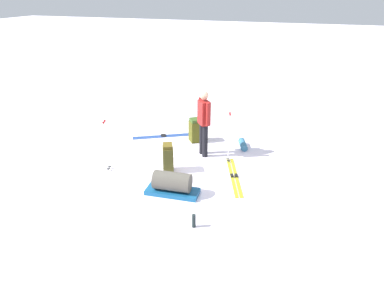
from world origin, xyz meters
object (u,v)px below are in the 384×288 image
Objects in this scene: ski_pair_near at (234,176)px; gear_sled at (172,184)px; ski_pair_far at (163,136)px; backpack_bright at (195,130)px; ski_poles_planted_far at (229,135)px; ski_poles_planted_near at (106,143)px; sleeping_mat_rolled at (243,145)px; thermos_bottle at (194,221)px; skier_standing at (204,120)px; backpack_large_dark at (168,158)px.

ski_pair_near is 1.54× the size of gear_sled.
backpack_bright is (-0.02, -0.97, 0.31)m from ski_pair_far.
ski_poles_planted_far is at bearing -21.98° from gear_sled.
ski_poles_planted_near is at bearing 118.00° from ski_poles_planted_far.
ski_pair_far is 2.34m from sleeping_mat_rolled.
ski_pair_far is 2.46m from ski_poles_planted_near.
sleeping_mat_rolled is at bearing -1.98° from thermos_bottle.
ski_poles_planted_near reaches higher than sleeping_mat_rolled.
gear_sled reaches higher than sleeping_mat_rolled.
thermos_bottle is at bearing 172.52° from ski_pair_near.
thermos_bottle is at bearing -161.60° from backpack_bright.
ski_pair_far is 1.42× the size of gear_sled.
skier_standing reaches higher than gear_sled.
skier_standing is 6.54× the size of thermos_bottle.
ski_pair_far is 1.27× the size of ski_poles_planted_far.
ski_poles_planted_far reaches higher than backpack_large_dark.
sleeping_mat_rolled reaches higher than ski_pair_far.
sleeping_mat_rolled reaches higher than ski_pair_near.
ski_pair_far is at bearing 88.97° from backpack_bright.
thermos_bottle reaches higher than ski_pair_near.
backpack_bright is 2.83m from gear_sled.
backpack_bright is 0.53× the size of ski_poles_planted_near.
skier_standing reaches higher than backpack_large_dark.
skier_standing is 0.96× the size of ski_pair_near.
ski_pair_near is 2.56× the size of backpack_large_dark.
ski_poles_planted_far is at bearing -128.59° from backpack_bright.
thermos_bottle reaches higher than ski_pair_far.
ski_pair_near is at bearing -175.18° from sleeping_mat_rolled.
backpack_bright is at bearing 42.11° from ski_pair_near.
ski_poles_planted_far is at bearing -62.00° from ski_poles_planted_near.
ski_poles_planted_far is at bearing -103.74° from skier_standing.
ski_pair_near is 2.08m from thermos_bottle.
skier_standing is 3.09× the size of sleeping_mat_rolled.
skier_standing is 1.36× the size of ski_poles_planted_near.
sleeping_mat_rolled is at bearing -10.67° from ski_poles_planted_far.
backpack_large_dark is (-1.12, 0.51, -0.62)m from skier_standing.
backpack_large_dark is 1.01m from gear_sled.
sleeping_mat_rolled is at bearing 4.82° from ski_pair_near.
backpack_large_dark reaches higher than gear_sled.
ski_pair_far is at bearing 26.43° from backpack_large_dark.
backpack_large_dark is at bearing 27.50° from gear_sled.
backpack_bright is 1.39m from sleeping_mat_rolled.
thermos_bottle is (-3.74, 0.13, 0.04)m from sleeping_mat_rolled.
gear_sled is at bearing 178.60° from skier_standing.
ski_poles_planted_far is (-0.97, -2.16, 0.70)m from ski_pair_far.
gear_sled is at bearing -170.91° from backpack_bright.
sleeping_mat_rolled is (1.90, -1.39, -0.25)m from backpack_large_dark.
sleeping_mat_rolled is at bearing -49.83° from ski_poles_planted_near.
backpack_large_dark is 0.54× the size of ski_poles_planted_far.
skier_standing reaches higher than ski_pair_far.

